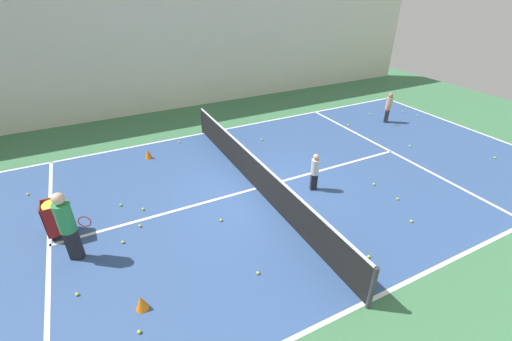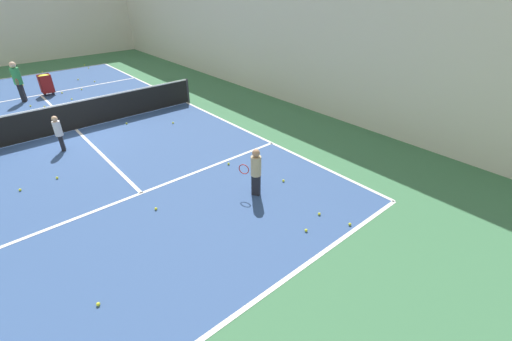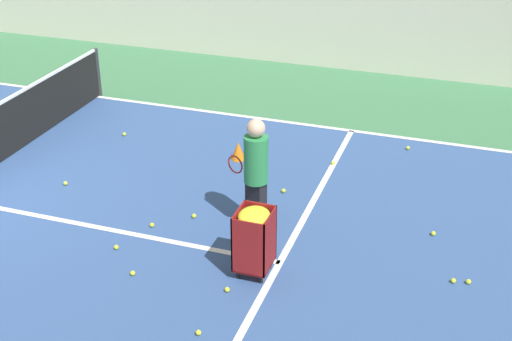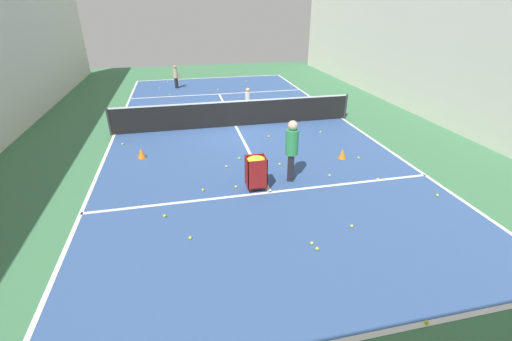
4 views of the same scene
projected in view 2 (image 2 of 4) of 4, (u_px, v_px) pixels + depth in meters
The scene contains 42 objects.
ground_plane at pixel (76, 130), 12.68m from camera, with size 31.29×31.29×0.00m, color #3D754C.
court_playing_area at pixel (76, 130), 12.68m from camera, with size 9.43×20.29×0.00m.
line_baseline_near at pixel (254, 302), 6.02m from camera, with size 9.43×0.10×0.00m, color white.
line_baseline_far at pixel (21, 76), 19.33m from camera, with size 9.43×0.10×0.00m, color white.
line_sideline_right at pixel (187, 103), 15.34m from camera, with size 0.10×20.29×0.00m, color white.
line_service_near at pixel (141, 193), 9.01m from camera, with size 9.43×0.10×0.00m, color white.
line_service_far at pixel (40, 95), 16.33m from camera, with size 9.43×0.10×0.00m, color white.
line_centre_service at pixel (76, 130), 12.67m from camera, with size 0.10×11.16×0.00m, color white.
hall_enclosure_right at pixel (247, 24), 15.87m from camera, with size 0.15×27.59×6.03m.
tennis_net at pixel (72, 116), 12.41m from camera, with size 9.73×0.10×1.05m.
player_near_baseline at pixel (256, 169), 8.60m from camera, with size 0.45×0.56×1.32m.
coach_at_net at pixel (17, 79), 15.01m from camera, with size 0.46×0.71×1.76m.
child_midcourt at pixel (58, 131), 10.87m from camera, with size 0.29×0.29×1.19m.
ball_cart at pixel (45, 81), 16.02m from camera, with size 0.52×0.46×0.97m.
training_cone_0 at pixel (137, 92), 16.21m from camera, with size 0.26×0.26×0.34m, color orange.
tennis_ball_1 at pixel (229, 164), 10.34m from camera, with size 0.07×0.07×0.07m, color yellow.
tennis_ball_2 at pixel (72, 99), 15.67m from camera, with size 0.07×0.07×0.07m, color yellow.
tennis_ball_3 at pixel (57, 178), 9.63m from camera, with size 0.07×0.07×0.07m, color yellow.
tennis_ball_4 at pixel (30, 106), 14.86m from camera, with size 0.07×0.07×0.07m, color yellow.
tennis_ball_8 at pixel (64, 104), 15.06m from camera, with size 0.07×0.07×0.07m, color yellow.
tennis_ball_10 at pixel (127, 123), 13.13m from camera, with size 0.07×0.07×0.07m, color yellow.
tennis_ball_11 at pixel (21, 84), 17.76m from camera, with size 0.07×0.07×0.07m, color yellow.
tennis_ball_12 at pixel (36, 124), 13.11m from camera, with size 0.07×0.07×0.07m, color yellow.
tennis_ball_13 at pixel (78, 80), 18.58m from camera, with size 0.07×0.07×0.07m, color yellow.
tennis_ball_15 at pixel (23, 85), 17.66m from camera, with size 0.07×0.07×0.07m, color yellow.
tennis_ball_16 at pixel (42, 72), 20.01m from camera, with size 0.07×0.07×0.07m, color yellow.
tennis_ball_17 at pixel (82, 89), 17.00m from camera, with size 0.07×0.07×0.07m, color yellow.
tennis_ball_18 at pixel (350, 224), 7.85m from camera, with size 0.07×0.07×0.07m, color yellow.
tennis_ball_20 at pixel (98, 304), 5.95m from camera, with size 0.07×0.07×0.07m, color yellow.
tennis_ball_21 at pixel (84, 65), 21.53m from camera, with size 0.07×0.07×0.07m, color yellow.
tennis_ball_22 at pixel (89, 68), 20.88m from camera, with size 0.07×0.07×0.07m, color yellow.
tennis_ball_24 at pixel (11, 76), 19.21m from camera, with size 0.07×0.07×0.07m, color yellow.
tennis_ball_25 at pixel (283, 181), 9.50m from camera, with size 0.07×0.07×0.07m, color yellow.
tennis_ball_26 at pixel (166, 98), 15.84m from camera, with size 0.07×0.07×0.07m, color yellow.
tennis_ball_27 at pixel (306, 230), 7.66m from camera, with size 0.07×0.07×0.07m, color yellow.
tennis_ball_28 at pixel (20, 190), 9.09m from camera, with size 0.07×0.07×0.07m, color yellow.
tennis_ball_30 at pixel (62, 93), 16.50m from camera, with size 0.07×0.07×0.07m, color yellow.
tennis_ball_31 at pixel (45, 107), 14.80m from camera, with size 0.07×0.07×0.07m, color yellow.
tennis_ball_33 at pixel (173, 123), 13.19m from camera, with size 0.07×0.07×0.07m, color yellow.
tennis_ball_34 at pixel (95, 81), 18.25m from camera, with size 0.07×0.07×0.07m, color yellow.
tennis_ball_35 at pixel (319, 214), 8.18m from camera, with size 0.07×0.07×0.07m, color yellow.
tennis_ball_36 at pixel (156, 209), 8.36m from camera, with size 0.07×0.07×0.07m, color yellow.
Camera 2 is at (-2.62, -13.24, 5.02)m, focal length 24.00 mm.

